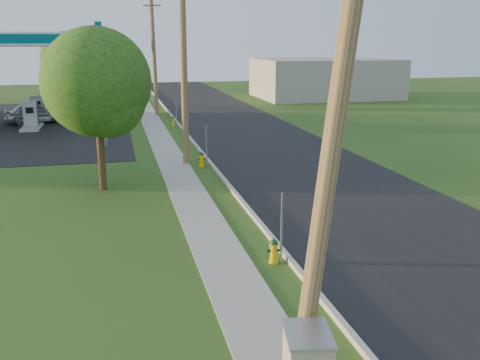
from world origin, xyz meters
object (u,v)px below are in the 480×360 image
Objects in this scene: fuel_pump_se at (38,111)px; hydrant_mid at (202,159)px; hydrant_near at (274,251)px; hydrant_far at (173,121)px; tree_verge at (99,87)px; price_pylon at (100,49)px; fuel_pump_ne at (31,118)px; utility_pole_far at (154,54)px; utility_pole_near at (336,113)px; tree_lot at (67,59)px; car_silver at (36,113)px; utility_pole_mid at (184,61)px.

hydrant_mid is (9.51, -17.94, -0.36)m from fuel_pump_se.
fuel_pump_se is at bearing 107.86° from hydrant_near.
fuel_pump_se is 4.79× the size of hydrant_far.
tree_verge reaches higher than hydrant_far.
price_pylon is at bearing 90.35° from tree_verge.
hydrant_mid is at bearing -55.70° from fuel_pump_ne.
utility_pole_far reaches higher than hydrant_mid.
price_pylon is 9.66m from tree_verge.
utility_pole_near is 36.00m from utility_pole_far.
hydrant_far is at bearing 89.91° from hydrant_near.
price_pylon is at bearing -124.76° from hydrant_far.
price_pylon is 1.03× the size of tree_lot.
car_silver is at bearing -100.94° from tree_lot.
hydrant_mid is (-0.06, 11.75, 0.02)m from hydrant_near.
utility_pole_near is at bearing -80.58° from price_pylon.
fuel_pump_se is 4.28× the size of hydrant_mid.
hydrant_near is (0.67, 5.31, -4.46)m from utility_pole_near.
price_pylon is 9.56m from hydrant_far.
tree_lot is 38.60m from hydrant_near.
utility_pole_mid is at bearing 46.65° from tree_verge.
price_pylon reaches higher than hydrant_far.
fuel_pump_ne is 9.65m from hydrant_far.
car_silver reaches higher than hydrant_mid.
utility_pole_mid is (-0.00, 18.00, 0.15)m from utility_pole_near.
hydrant_near is (4.51, -8.62, -3.81)m from tree_verge.
hydrant_far is at bearing 86.67° from utility_pole_mid.
utility_pole_far is 7.41m from hydrant_far.
fuel_pump_ne is 0.48× the size of tree_lot.
utility_pole_near is 32.51m from fuel_pump_ne.
price_pylon is 9.36m from hydrant_mid.
price_pylon is (-3.90, 5.50, 0.48)m from utility_pole_mid.
price_pylon is 19.71m from tree_lot.
hydrant_near reaches higher than hydrant_far.
hydrant_near is at bearing -90.09° from hydrant_far.
car_silver is (0.02, 2.71, 0.03)m from fuel_pump_ne.
utility_pole_near is at bearing -74.58° from tree_verge.
price_pylon reaches higher than hydrant_near.
utility_pole_near is 14.19× the size of hydrant_far.
price_pylon is at bearing 125.00° from hydrant_mid.
fuel_pump_ne is at bearing 123.69° from price_pylon.
utility_pole_far is at bearing 6.41° from fuel_pump_se.
car_silver is (-4.98, 10.21, -4.69)m from price_pylon.
price_pylon is (5.00, -7.50, 4.71)m from fuel_pump_ne.
hydrant_near is at bearing -72.14° from fuel_pump_se.
fuel_pump_se is (-8.90, 17.00, -4.23)m from utility_pole_mid.
utility_pole_near is at bearing -90.00° from utility_pole_far.
hydrant_mid is 1.12× the size of hydrant_far.
fuel_pump_ne is at bearing 110.43° from hydrant_near.
utility_pole_far is 9.92m from tree_lot.
hydrant_near is at bearing -78.33° from tree_lot.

